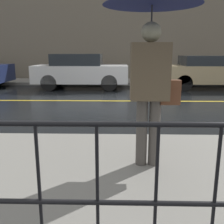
% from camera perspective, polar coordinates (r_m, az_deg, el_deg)
% --- Properties ---
extents(ground_plane, '(80.00, 80.00, 0.00)m').
position_cam_1_polar(ground_plane, '(8.57, 5.70, 2.38)').
color(ground_plane, black).
extents(sidewalk_near, '(28.00, 3.13, 0.14)m').
position_cam_1_polar(sidewalk_near, '(3.31, 12.79, -14.27)').
color(sidewalk_near, gray).
rests_on(sidewalk_near, ground_plane).
extents(sidewalk_far, '(28.00, 2.07, 0.14)m').
position_cam_1_polar(sidewalk_far, '(13.48, 4.18, 6.58)').
color(sidewalk_far, gray).
rests_on(sidewalk_far, ground_plane).
extents(lane_marking, '(25.20, 0.12, 0.01)m').
position_cam_1_polar(lane_marking, '(8.57, 5.70, 2.41)').
color(lane_marking, gold).
rests_on(lane_marking, ground_plane).
extents(building_storefront, '(28.00, 0.30, 4.70)m').
position_cam_1_polar(building_storefront, '(14.60, 4.11, 16.04)').
color(building_storefront, '#706656').
rests_on(building_storefront, ground_plane).
extents(railing_foreground, '(12.00, 0.04, 1.01)m').
position_cam_1_polar(railing_foreground, '(1.87, 21.83, -13.12)').
color(railing_foreground, black).
rests_on(railing_foreground, sidewalk_near).
extents(pedestrian, '(1.14, 1.14, 2.21)m').
position_cam_1_polar(pedestrian, '(3.23, 8.69, 18.78)').
color(pedestrian, '#4C4742').
rests_on(pedestrian, sidewalk_near).
extents(car_white, '(3.96, 1.83, 1.48)m').
position_cam_1_polar(car_white, '(11.53, -6.84, 8.89)').
color(car_white, silver).
rests_on(car_white, ground_plane).
extents(car_tan, '(4.56, 1.75, 1.41)m').
position_cam_1_polar(car_tan, '(12.10, 21.07, 8.21)').
color(car_tan, tan).
rests_on(car_tan, ground_plane).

